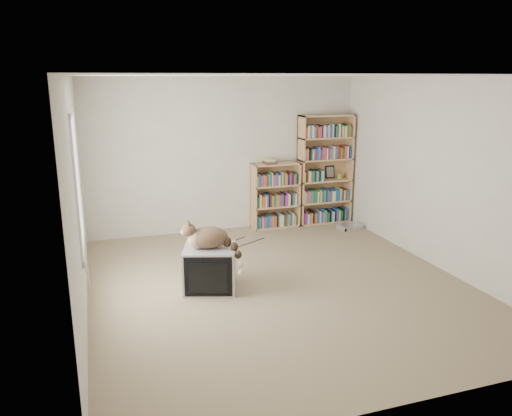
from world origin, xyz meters
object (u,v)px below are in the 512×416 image
object	(u,v)px
crt_tv	(210,268)
cat	(213,241)
bookcase_tall	(324,172)
dvd_player	(350,227)
bookcase_short	(275,198)

from	to	relation	value
crt_tv	cat	xyz separation A→B (m)	(0.03, -0.06, 0.36)
bookcase_tall	dvd_player	bearing A→B (deg)	-65.77
crt_tv	bookcase_short	size ratio (longest dim) A/B	0.67
cat	bookcase_tall	world-z (taller)	bookcase_tall
crt_tv	cat	bearing A→B (deg)	-44.37
bookcase_tall	dvd_player	distance (m)	1.04
cat	dvd_player	world-z (taller)	cat
bookcase_short	crt_tv	bearing A→B (deg)	-126.81
crt_tv	cat	distance (m)	0.36
crt_tv	dvd_player	size ratio (longest dim) A/B	1.99
crt_tv	dvd_player	xyz separation A→B (m)	(2.80, 1.66, -0.22)
bookcase_tall	bookcase_short	size ratio (longest dim) A/B	1.70
dvd_player	bookcase_tall	bearing A→B (deg)	98.81
dvd_player	bookcase_short	bearing A→B (deg)	139.37
crt_tv	bookcase_tall	bearing A→B (deg)	58.23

